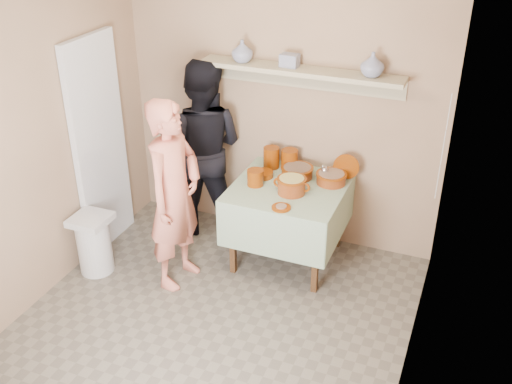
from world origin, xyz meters
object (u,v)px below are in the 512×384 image
at_px(person_cook, 174,195).
at_px(cazuela_rice, 292,184).
at_px(trash_bin, 94,243).
at_px(serving_table, 289,198).
at_px(person_helper, 202,148).

relative_size(person_cook, cazuela_rice, 5.06).
bearing_deg(cazuela_rice, trash_bin, -156.01).
height_order(person_cook, serving_table, person_cook).
height_order(person_helper, serving_table, person_helper).
height_order(person_helper, trash_bin, person_helper).
distance_m(person_cook, person_helper, 0.88).
height_order(person_cook, trash_bin, person_cook).
xyz_separation_m(cazuela_rice, trash_bin, (-1.59, -0.71, -0.56)).
relative_size(person_cook, person_helper, 0.96).
bearing_deg(person_helper, person_cook, 91.01).
bearing_deg(person_cook, person_helper, 17.07).
bearing_deg(serving_table, trash_bin, -152.00).
relative_size(person_helper, serving_table, 1.78).
bearing_deg(person_helper, trash_bin, 50.72).
bearing_deg(trash_bin, cazuela_rice, 23.99).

